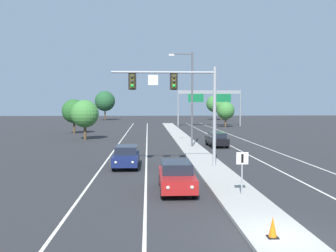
% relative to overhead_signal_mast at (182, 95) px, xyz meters
% --- Properties ---
extents(ground_plane, '(260.00, 260.00, 0.00)m').
position_rel_overhead_signal_mast_xyz_m(ground_plane, '(2.15, -13.96, -5.34)').
color(ground_plane, '#28282B').
extents(median_island, '(2.40, 110.00, 0.15)m').
position_rel_overhead_signal_mast_xyz_m(median_island, '(2.15, 4.04, -5.27)').
color(median_island, '#9E9B93').
rests_on(median_island, ground).
extents(lane_stripe_oncoming_center, '(0.14, 100.00, 0.01)m').
position_rel_overhead_signal_mast_xyz_m(lane_stripe_oncoming_center, '(-2.55, 11.04, -5.34)').
color(lane_stripe_oncoming_center, silver).
rests_on(lane_stripe_oncoming_center, ground).
extents(lane_stripe_receding_center, '(0.14, 100.00, 0.01)m').
position_rel_overhead_signal_mast_xyz_m(lane_stripe_receding_center, '(6.85, 11.04, -5.34)').
color(lane_stripe_receding_center, silver).
rests_on(lane_stripe_receding_center, ground).
extents(edge_stripe_left, '(0.14, 100.00, 0.01)m').
position_rel_overhead_signal_mast_xyz_m(edge_stripe_left, '(-5.85, 11.04, -5.34)').
color(edge_stripe_left, silver).
rests_on(edge_stripe_left, ground).
extents(edge_stripe_right, '(0.14, 100.00, 0.01)m').
position_rel_overhead_signal_mast_xyz_m(edge_stripe_right, '(10.15, 11.04, -5.34)').
color(edge_stripe_right, silver).
rests_on(edge_stripe_right, ground).
extents(overhead_signal_mast, '(7.50, 0.44, 7.20)m').
position_rel_overhead_signal_mast_xyz_m(overhead_signal_mast, '(0.00, 0.00, 0.00)').
color(overhead_signal_mast, gray).
rests_on(overhead_signal_mast, median_island).
extents(median_sign_post, '(0.60, 0.10, 2.20)m').
position_rel_overhead_signal_mast_xyz_m(median_sign_post, '(2.28, -8.29, -3.75)').
color(median_sign_post, gray).
rests_on(median_sign_post, median_island).
extents(street_lamp_median, '(2.58, 0.28, 10.00)m').
position_rel_overhead_signal_mast_xyz_m(street_lamp_median, '(2.05, 12.40, 0.45)').
color(street_lamp_median, '#4C4C51').
rests_on(street_lamp_median, median_island).
extents(car_oncoming_red, '(1.83, 4.47, 1.58)m').
position_rel_overhead_signal_mast_xyz_m(car_oncoming_red, '(-0.89, -6.72, -4.52)').
color(car_oncoming_red, maroon).
rests_on(car_oncoming_red, ground).
extents(car_oncoming_navy, '(1.84, 4.48, 1.58)m').
position_rel_overhead_signal_mast_xyz_m(car_oncoming_navy, '(-4.02, 0.93, -4.52)').
color(car_oncoming_navy, '#141E4C').
rests_on(car_oncoming_navy, ground).
extents(car_receding_black, '(1.93, 4.51, 1.58)m').
position_rel_overhead_signal_mast_xyz_m(car_receding_black, '(5.13, 13.35, -4.52)').
color(car_receding_black, black).
rests_on(car_receding_black, ground).
extents(traffic_cone_median_nose, '(0.36, 0.36, 0.74)m').
position_rel_overhead_signal_mast_xyz_m(traffic_cone_median_nose, '(1.83, -14.13, -4.83)').
color(traffic_cone_median_nose, black).
rests_on(traffic_cone_median_nose, median_island).
extents(highway_sign_gantry, '(13.28, 0.42, 7.50)m').
position_rel_overhead_signal_mast_xyz_m(highway_sign_gantry, '(10.35, 49.00, 0.82)').
color(highway_sign_gantry, gray).
rests_on(highway_sign_gantry, ground).
extents(tree_far_left_a, '(5.73, 5.73, 8.30)m').
position_rel_overhead_signal_mast_xyz_m(tree_far_left_a, '(-14.59, 78.67, 0.08)').
color(tree_far_left_a, '#4C3823').
rests_on(tree_far_left_a, ground).
extents(tree_far_right_c, '(4.49, 4.49, 6.50)m').
position_rel_overhead_signal_mast_xyz_m(tree_far_right_c, '(18.46, 76.79, -1.10)').
color(tree_far_right_c, '#4C3823').
rests_on(tree_far_right_c, ground).
extents(tree_far_right_b, '(4.94, 4.94, 7.14)m').
position_rel_overhead_signal_mast_xyz_m(tree_far_right_b, '(17.09, 79.50, -0.68)').
color(tree_far_right_b, '#4C3823').
rests_on(tree_far_right_b, ground).
extents(tree_far_left_b, '(3.60, 3.60, 5.21)m').
position_rel_overhead_signal_mast_xyz_m(tree_far_left_b, '(-10.59, 21.83, -1.94)').
color(tree_far_left_b, '#4C3823').
rests_on(tree_far_left_b, ground).
extents(tree_far_right_a, '(3.53, 3.53, 5.11)m').
position_rel_overhead_signal_mast_xyz_m(tree_far_right_a, '(13.08, 45.91, -2.01)').
color(tree_far_right_a, '#4C3823').
rests_on(tree_far_right_a, ground).
extents(tree_far_left_c, '(3.74, 3.74, 5.41)m').
position_rel_overhead_signal_mast_xyz_m(tree_far_left_c, '(-13.98, 31.80, -1.82)').
color(tree_far_left_c, '#4C3823').
rests_on(tree_far_left_c, ground).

